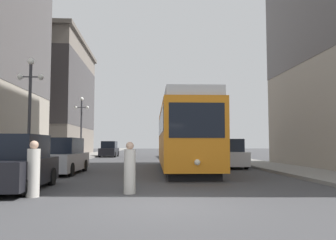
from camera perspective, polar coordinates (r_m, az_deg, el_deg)
ground_plane at (r=8.48m, az=-0.33°, el=-14.34°), size 200.00×200.00×0.00m
sidewalk_left at (r=48.87m, az=-12.11°, el=-5.66°), size 2.96×120.00×0.15m
sidewalk_right at (r=49.02m, az=5.73°, el=-5.73°), size 2.96×120.00×0.15m
streetcar at (r=19.46m, az=2.57°, el=-2.33°), size 2.91×12.72×3.89m
transit_bus at (r=36.82m, az=4.66°, el=-3.38°), size 2.70×11.62×3.45m
parked_car_left_near at (r=18.09m, az=-17.51°, el=-6.00°), size 2.01×4.83×1.82m
parked_car_left_mid at (r=39.95m, az=-9.93°, el=-4.96°), size 2.01×4.54×1.82m
parked_car_right_far at (r=22.21m, az=10.03°, el=-5.73°), size 2.04×4.80×1.82m
parked_car_left_far at (r=12.17m, az=-24.49°, el=-6.86°), size 1.92×4.23×1.82m
pedestrian_crossing_near at (r=10.45m, az=-21.85°, el=-7.97°), size 0.36×0.36×1.61m
pedestrian_crossing_far at (r=10.42m, az=-6.51°, el=-8.33°), size 0.35×0.35×1.58m
lamp_post_left_near at (r=19.36m, az=-22.35°, el=3.69°), size 1.41×0.36×5.95m
lamp_post_left_far at (r=33.18m, az=-14.46°, el=0.30°), size 1.41×0.36×5.85m
building_left_midblock at (r=49.38m, az=-22.54°, el=3.63°), size 15.34×19.05×15.33m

